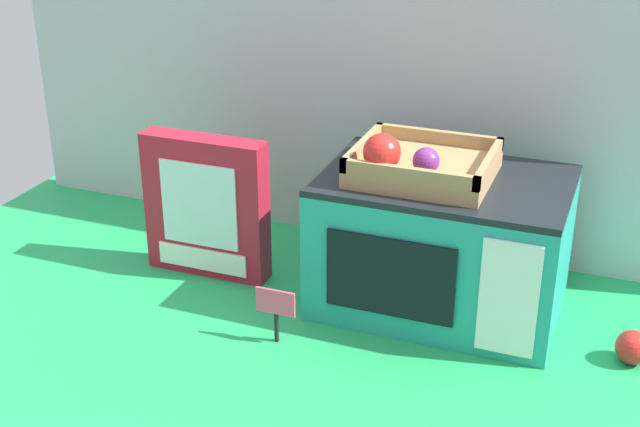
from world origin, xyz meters
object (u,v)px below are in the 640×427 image
(food_groups_crate, at_px, (418,165))
(loose_toy_apple, at_px, (633,347))
(toy_microwave, at_px, (442,243))
(price_sign, at_px, (276,308))
(cookie_set_box, at_px, (206,207))

(food_groups_crate, height_order, loose_toy_apple, food_groups_crate)
(toy_microwave, height_order, price_sign, toy_microwave)
(toy_microwave, relative_size, price_sign, 4.26)
(toy_microwave, bearing_deg, cookie_set_box, -175.21)
(toy_microwave, xyz_separation_m, cookie_set_box, (-0.45, -0.04, 0.01))
(toy_microwave, height_order, cookie_set_box, cookie_set_box)
(toy_microwave, height_order, food_groups_crate, food_groups_crate)
(toy_microwave, distance_m, price_sign, 0.32)
(toy_microwave, distance_m, cookie_set_box, 0.45)
(price_sign, bearing_deg, toy_microwave, 44.68)
(toy_microwave, height_order, loose_toy_apple, toy_microwave)
(price_sign, distance_m, loose_toy_apple, 0.59)
(toy_microwave, xyz_separation_m, price_sign, (-0.23, -0.22, -0.06))
(price_sign, bearing_deg, loose_toy_apple, 15.11)
(loose_toy_apple, bearing_deg, toy_microwave, 168.42)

